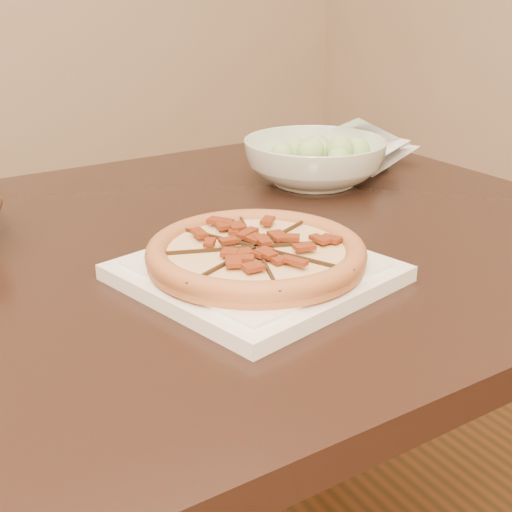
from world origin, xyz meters
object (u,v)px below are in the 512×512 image
at_px(dining_table, 126,329).
at_px(pizza, 256,253).
at_px(salad_bowl, 314,162).
at_px(plate, 256,272).

xyz_separation_m(dining_table, pizza, (0.11, -0.15, 0.14)).
bearing_deg(dining_table, pizza, -53.76).
bearing_deg(salad_bowl, dining_table, -159.61).
bearing_deg(dining_table, salad_bowl, 20.39).
height_order(plate, salad_bowl, salad_bowl).
xyz_separation_m(dining_table, plate, (0.11, -0.15, 0.11)).
height_order(plate, pizza, pizza).
relative_size(dining_table, salad_bowl, 6.05).
height_order(dining_table, pizza, pizza).
distance_m(plate, salad_bowl, 0.41).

